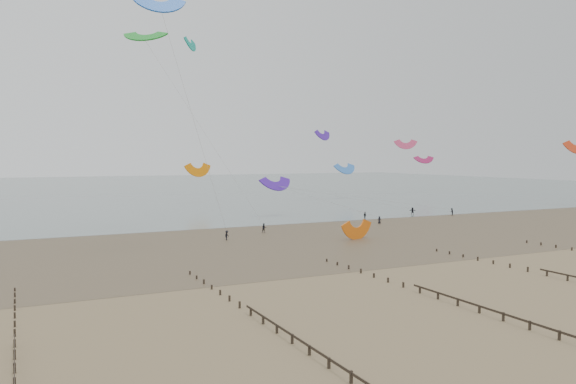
# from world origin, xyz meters

# --- Properties ---
(ground) EXTENTS (500.00, 500.00, 0.00)m
(ground) POSITION_xyz_m (0.00, 0.00, 0.00)
(ground) COLOR brown
(ground) RESTS_ON ground
(sea_and_shore) EXTENTS (500.00, 665.00, 0.03)m
(sea_and_shore) POSITION_xyz_m (-4.08, 34.40, 0.01)
(sea_and_shore) COLOR #475654
(sea_and_shore) RESTS_ON ground
(groynes) EXTENTS (72.16, 50.16, 1.00)m
(groynes) POSITION_xyz_m (4.00, -19.05, 0.47)
(groynes) COLOR black
(groynes) RESTS_ON ground
(kitesurfers) EXTENTS (133.52, 23.33, 1.85)m
(kitesurfers) POSITION_xyz_m (21.02, 47.14, 0.82)
(kitesurfers) COLOR black
(kitesurfers) RESTS_ON ground
(grounded_kite) EXTENTS (7.05, 6.15, 3.29)m
(grounded_kite) POSITION_xyz_m (18.32, 26.95, 0.00)
(grounded_kite) COLOR orange
(grounded_kite) RESTS_ON ground
(kites_airborne) EXTENTS (232.73, 103.70, 37.94)m
(kites_airborne) POSITION_xyz_m (-14.61, 89.11, 19.53)
(kites_airborne) COLOR blue
(kites_airborne) RESTS_ON ground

